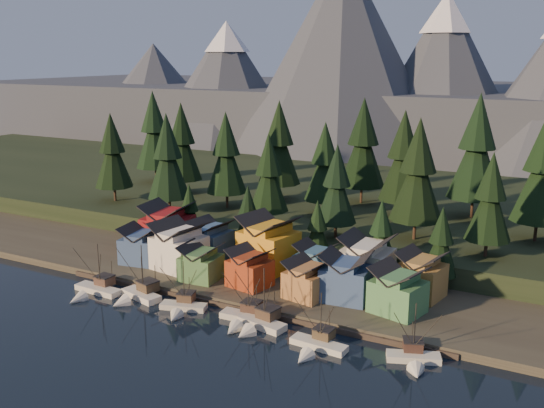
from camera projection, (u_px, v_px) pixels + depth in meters
The scene contains 45 objects.
ground at pixel (191, 344), 99.09m from camera, with size 500.00×500.00×0.00m, color black.
shore_strip at pixel (296, 266), 133.30m from camera, with size 400.00×50.00×1.50m, color #383429.
hillside at pixel (370, 207), 175.73m from camera, with size 420.00×100.00×6.00m, color black.
dock at pixel (242, 305), 113.16m from camera, with size 80.00×4.00×1.00m, color #473C33.
mountain_ridge at pixel (450, 99), 278.29m from camera, with size 560.00×190.00×90.00m.
boat_0 at pixel (93, 285), 119.12m from camera, with size 10.51×11.38×10.99m.
boat_1 at pixel (136, 288), 116.34m from camera, with size 9.71×10.32×11.88m.
boat_2 at pixel (181, 301), 111.27m from camera, with size 9.24×9.67×10.27m.
boat_3 at pixel (244, 312), 106.45m from camera, with size 10.16×11.00×11.03m.
boat_4 at pixel (259, 316), 103.96m from camera, with size 9.37×10.02×11.87m.
boat_5 at pixel (316, 340), 96.50m from camera, with size 9.85×10.61×10.34m.
boat_6 at pixel (415, 351), 92.38m from camera, with size 8.88×9.37×10.34m.
house_front_0 at pixel (142, 243), 132.56m from camera, with size 9.24×8.86×8.14m.
house_front_1 at pixel (179, 245), 128.42m from camera, with size 11.19×10.87×10.14m.
house_front_2 at pixel (201, 261), 122.62m from camera, with size 7.80×7.86×7.22m.
house_front_3 at pixel (250, 267), 118.90m from camera, with size 8.78×8.50×7.65m.
house_front_4 at pixel (307, 278), 113.51m from camera, with size 8.36×8.81×7.28m.
house_front_5 at pixel (346, 275), 112.10m from camera, with size 9.25×8.54×9.04m.
house_front_6 at pixel (398, 288), 106.67m from camera, with size 10.16×9.82×8.47m.
house_back_0 at pixel (168, 226), 140.68m from camera, with size 11.31×10.96×11.11m.
house_back_1 at pixel (211, 239), 134.78m from camera, with size 8.90×8.98×8.87m.
house_back_2 at pixel (268, 241), 128.55m from camera, with size 12.67×11.99×11.46m.
house_back_3 at pixel (315, 261), 122.30m from camera, with size 8.02×7.26×7.64m.
house_back_4 at pixel (367, 259), 118.90m from camera, with size 9.80×9.43×10.27m.
house_back_5 at pixel (421, 273), 113.53m from camera, with size 9.17×9.25×8.81m.
tree_hill_0 at pixel (112, 153), 167.04m from camera, with size 10.58×10.58×24.64m.
tree_hill_1 at pixel (182, 145), 175.10m from camera, with size 11.49×11.49×26.76m.
tree_hill_2 at pixel (168, 159), 153.52m from camera, with size 11.12×11.12×25.91m.
tree_hill_3 at pixel (226, 156), 159.35m from camera, with size 11.04×11.04×25.71m.
tree_hill_4 at pixel (279, 146), 168.35m from camera, with size 11.99×11.99×27.92m.
tree_hill_5 at pixel (269, 176), 143.11m from camera, with size 9.51×9.51×22.16m.
tree_hill_6 at pixel (325, 165), 152.17m from camera, with size 10.27×10.27×23.92m.
tree_hill_7 at pixel (337, 187), 133.41m from camera, with size 9.11×9.11×21.21m.
tree_hill_8 at pixel (403, 159), 149.66m from camera, with size 11.61×11.61×27.05m.
tree_hill_9 at pixel (418, 174), 131.44m from camera, with size 11.63×11.63×27.10m.
tree_hill_10 at pixel (477, 151), 148.78m from camera, with size 13.38×13.38×31.18m.
tree_hill_11 at pixel (490, 200), 120.66m from camera, with size 9.25×9.25×21.55m.
tree_hill_12 at pixel (542, 173), 129.94m from camera, with size 12.06×12.06×28.10m.
tree_hill_15 at pixel (363, 146), 164.32m from camera, with size 12.43×12.43×28.95m.
tree_hill_16 at pixel (154, 133), 191.50m from camera, with size 12.50×12.50×29.11m.
tree_shore_0 at pixel (190, 212), 143.76m from camera, with size 6.45×6.45×15.03m.
tree_shore_1 at pixel (248, 217), 136.38m from camera, with size 6.98×6.98×16.27m.
tree_shore_2 at pixel (317, 230), 128.91m from camera, with size 6.36×6.36×14.83m.
tree_shore_3 at pixel (381, 235), 122.38m from camera, with size 7.09×7.09×16.50m.
tree_shore_4 at pixel (441, 244), 116.98m from camera, with size 7.05×7.05×16.41m.
Camera 1 is at (53.91, -74.09, 46.13)m, focal length 40.00 mm.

